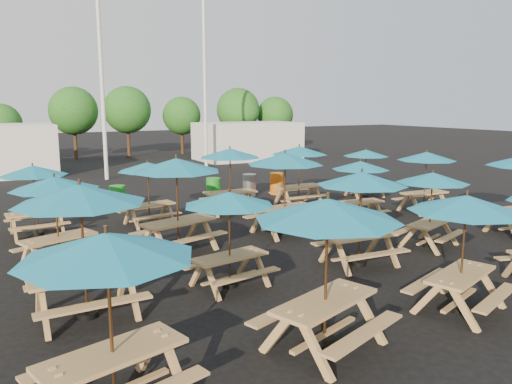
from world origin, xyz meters
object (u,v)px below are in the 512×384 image
picnic_unit_2 (55,188)px  picnic_unit_15 (299,154)px  picnic_unit_4 (327,218)px  picnic_unit_18 (426,159)px  picnic_unit_8 (466,210)px  picnic_unit_19 (366,156)px  picnic_unit_3 (33,174)px  waste_bin_4 (277,184)px  picnic_unit_0 (107,256)px  picnic_unit_5 (229,204)px  picnic_unit_1 (80,201)px  picnic_unit_6 (177,170)px  picnic_unit_13 (432,182)px  picnic_unit_9 (362,184)px  picnic_unit_7 (148,170)px  picnic_unit_10 (285,163)px  waste_bin_2 (213,189)px  picnic_unit_14 (360,169)px  waste_bin_3 (249,185)px  picnic_unit_11 (230,157)px  waste_bin_0 (73,202)px  waste_bin_1 (117,198)px

picnic_unit_2 → picnic_unit_15: bearing=0.7°
picnic_unit_4 → picnic_unit_18: bearing=16.6°
picnic_unit_8 → picnic_unit_15: picnic_unit_15 is taller
picnic_unit_19 → picnic_unit_3: bearing=-170.0°
picnic_unit_4 → waste_bin_4: 14.08m
picnic_unit_4 → picnic_unit_8: picnic_unit_4 is taller
picnic_unit_0 → picnic_unit_5: bearing=30.3°
picnic_unit_1 → picnic_unit_6: bearing=46.0°
picnic_unit_2 → picnic_unit_13: bearing=-38.2°
picnic_unit_3 → picnic_unit_18: picnic_unit_18 is taller
picnic_unit_9 → waste_bin_4: (3.30, 9.31, -1.55)m
picnic_unit_6 → picnic_unit_9: bearing=-58.5°
picnic_unit_7 → picnic_unit_10: size_ratio=0.86×
picnic_unit_1 → waste_bin_4: (9.72, 9.24, -1.72)m
picnic_unit_1 → picnic_unit_4: (3.13, -3.09, -0.02)m
picnic_unit_5 → picnic_unit_0: bearing=-143.7°
picnic_unit_1 → waste_bin_2: size_ratio=2.70×
picnic_unit_7 → picnic_unit_18: (9.35, -2.96, 0.13)m
picnic_unit_5 → picnic_unit_14: bearing=19.1°
picnic_unit_14 → picnic_unit_15: size_ratio=0.89×
waste_bin_3 → waste_bin_4: (1.22, -0.24, 0.00)m
picnic_unit_9 → picnic_unit_19: bearing=52.0°
picnic_unit_11 → waste_bin_3: size_ratio=2.52×
picnic_unit_0 → picnic_unit_11: bearing=42.0°
picnic_unit_5 → picnic_unit_11: bearing=55.2°
picnic_unit_3 → picnic_unit_10: (6.61, -3.43, 0.31)m
picnic_unit_2 → waste_bin_0: picnic_unit_2 is taller
picnic_unit_2 → waste_bin_3: 10.57m
picnic_unit_7 → waste_bin_4: picnic_unit_7 is taller
picnic_unit_8 → waste_bin_1: picnic_unit_8 is taller
picnic_unit_1 → picnic_unit_8: bearing=-27.6°
picnic_unit_9 → picnic_unit_10: bearing=93.8°
picnic_unit_0 → waste_bin_3: picnic_unit_0 is taller
picnic_unit_3 → picnic_unit_13: (9.36, -6.56, -0.04)m
picnic_unit_0 → picnic_unit_9: bearing=9.8°
picnic_unit_3 → picnic_unit_19: (12.84, 0.08, -0.09)m
picnic_unit_6 → waste_bin_4: 9.24m
picnic_unit_1 → picnic_unit_8: (6.26, -3.14, -0.22)m
picnic_unit_7 → waste_bin_2: bearing=29.9°
picnic_unit_3 → waste_bin_2: size_ratio=2.28×
picnic_unit_5 → picnic_unit_18: size_ratio=1.00×
picnic_unit_5 → waste_bin_2: picnic_unit_5 is taller
picnic_unit_2 → waste_bin_1: bearing=44.8°
picnic_unit_5 → picnic_unit_18: picnic_unit_18 is taller
picnic_unit_19 → waste_bin_2: bearing=168.5°
picnic_unit_4 → picnic_unit_7: (0.04, 9.55, -0.37)m
waste_bin_2 → picnic_unit_10: bearing=-92.4°
picnic_unit_2 → picnic_unit_10: 6.45m
picnic_unit_19 → picnic_unit_8: bearing=-112.9°
picnic_unit_8 → picnic_unit_13: 4.47m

